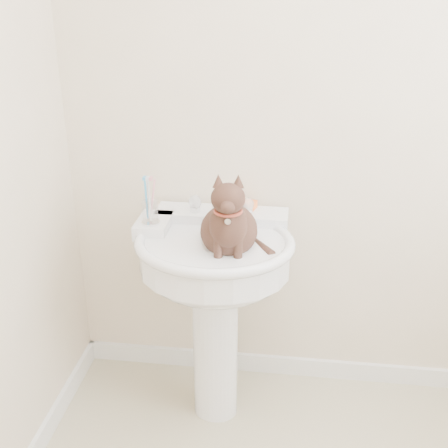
% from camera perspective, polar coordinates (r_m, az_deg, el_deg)
% --- Properties ---
extents(wall_back, '(2.20, 0.00, 2.50)m').
position_cam_1_polar(wall_back, '(2.23, 11.51, 11.19)').
color(wall_back, beige).
rests_on(wall_back, ground).
extents(baseboard_back, '(2.20, 0.02, 0.09)m').
position_cam_1_polar(baseboard_back, '(2.74, 9.42, -14.22)').
color(baseboard_back, white).
rests_on(baseboard_back, floor).
extents(pedestal_sink, '(0.62, 0.61, 0.85)m').
position_cam_1_polar(pedestal_sink, '(2.17, -0.98, -5.07)').
color(pedestal_sink, white).
rests_on(pedestal_sink, floor).
extents(faucet, '(0.28, 0.12, 0.14)m').
position_cam_1_polar(faucet, '(2.21, -0.38, 1.93)').
color(faucet, silver).
rests_on(faucet, pedestal_sink).
extents(soap_bar, '(0.10, 0.08, 0.03)m').
position_cam_1_polar(soap_bar, '(2.30, 2.15, 2.01)').
color(soap_bar, orange).
rests_on(soap_bar, pedestal_sink).
extents(toothbrush_cup, '(0.07, 0.07, 0.19)m').
position_cam_1_polar(toothbrush_cup, '(2.15, -7.52, 1.27)').
color(toothbrush_cup, silver).
rests_on(toothbrush_cup, pedestal_sink).
extents(cat, '(0.23, 0.29, 0.42)m').
position_cam_1_polar(cat, '(2.01, 0.50, -0.21)').
color(cat, '#472C20').
rests_on(cat, pedestal_sink).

